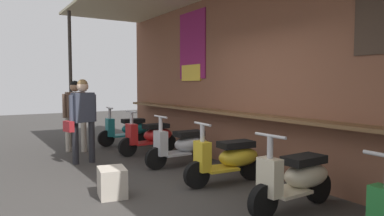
% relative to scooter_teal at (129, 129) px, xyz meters
% --- Properties ---
extents(ground_plane, '(30.32, 30.32, 0.00)m').
position_rel_scooter_teal_xyz_m(ground_plane, '(4.07, -1.08, -0.39)').
color(ground_plane, '#383533').
extents(market_stall_facade, '(10.83, 2.46, 3.45)m').
position_rel_scooter_teal_xyz_m(market_stall_facade, '(4.07, 0.78, 1.53)').
color(market_stall_facade, brown).
rests_on(market_stall_facade, ground_plane).
extents(scooter_teal, '(0.47, 1.40, 0.97)m').
position_rel_scooter_teal_xyz_m(scooter_teal, '(0.00, 0.00, 0.00)').
color(scooter_teal, '#197075').
rests_on(scooter_teal, ground_plane).
extents(scooter_red, '(0.50, 1.40, 0.97)m').
position_rel_scooter_teal_xyz_m(scooter_red, '(1.32, -0.00, 0.00)').
color(scooter_red, red).
rests_on(scooter_red, ground_plane).
extents(scooter_silver, '(0.46, 1.40, 0.97)m').
position_rel_scooter_teal_xyz_m(scooter_silver, '(2.72, 0.00, 0.00)').
color(scooter_silver, '#B2B5BA').
rests_on(scooter_silver, ground_plane).
extents(scooter_yellow, '(0.50, 1.40, 0.97)m').
position_rel_scooter_teal_xyz_m(scooter_yellow, '(4.11, -0.00, 0.00)').
color(scooter_yellow, gold).
rests_on(scooter_yellow, ground_plane).
extents(scooter_cream, '(0.46, 1.40, 0.97)m').
position_rel_scooter_teal_xyz_m(scooter_cream, '(5.44, 0.00, 0.00)').
color(scooter_cream, beige).
rests_on(scooter_cream, ground_plane).
extents(shopper_with_handbag, '(0.38, 0.65, 1.63)m').
position_rel_scooter_teal_xyz_m(shopper_with_handbag, '(1.51, -1.55, 0.60)').
color(shopper_with_handbag, '#232328').
rests_on(shopper_with_handbag, ground_plane).
extents(shopper_browsing, '(0.32, 0.56, 1.61)m').
position_rel_scooter_teal_xyz_m(shopper_browsing, '(0.25, -1.37, 0.60)').
color(shopper_browsing, '#ADA393').
rests_on(shopper_browsing, ground_plane).
extents(merchandise_crate, '(0.50, 0.43, 0.39)m').
position_rel_scooter_teal_xyz_m(merchandise_crate, '(3.76, -1.76, -0.19)').
color(merchandise_crate, '#B2A899').
rests_on(merchandise_crate, ground_plane).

